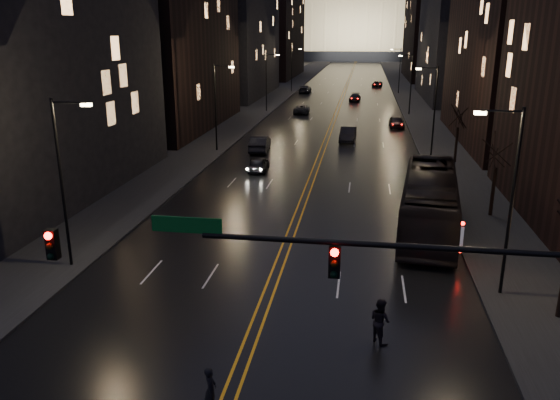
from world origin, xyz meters
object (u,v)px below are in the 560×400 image
at_px(bus, 429,202).
at_px(pedestrian_a, 211,389).
at_px(traffic_signal, 417,282).
at_px(receding_car_a, 348,134).
at_px(pedestrian_b, 380,321).
at_px(oncoming_car_b, 260,144).
at_px(oncoming_car_a, 258,164).

relative_size(bus, pedestrian_a, 8.37).
distance_m(traffic_signal, receding_car_a, 48.01).
height_order(receding_car_a, pedestrian_b, pedestrian_b).
bearing_deg(oncoming_car_b, traffic_signal, 103.27).
height_order(bus, receding_car_a, bus).
xyz_separation_m(traffic_signal, bus, (2.59, 18.80, -3.22)).
height_order(traffic_signal, pedestrian_b, traffic_signal).
height_order(traffic_signal, oncoming_car_b, traffic_signal).
bearing_deg(traffic_signal, receding_car_a, 94.09).
relative_size(oncoming_car_a, pedestrian_b, 2.11).
bearing_deg(pedestrian_a, pedestrian_b, -55.54).
distance_m(oncoming_car_a, receding_car_a, 17.23).
xyz_separation_m(traffic_signal, receding_car_a, (-3.41, 47.70, -4.28)).
xyz_separation_m(traffic_signal, oncoming_car_b, (-12.39, 40.62, -4.25)).
bearing_deg(receding_car_a, pedestrian_b, -84.71).
bearing_deg(pedestrian_b, traffic_signal, 148.63).
bearing_deg(bus, pedestrian_b, -96.85).
relative_size(receding_car_a, pedestrian_a, 3.10).
relative_size(traffic_signal, oncoming_car_b, 3.33).
distance_m(bus, oncoming_car_a, 19.07).
relative_size(receding_car_a, pedestrian_b, 2.61).
bearing_deg(oncoming_car_a, oncoming_car_b, -82.83).
relative_size(bus, oncoming_car_b, 2.60).
xyz_separation_m(bus, pedestrian_b, (-3.31, -13.79, -0.92)).
xyz_separation_m(traffic_signal, pedestrian_b, (-0.72, 5.00, -4.14)).
relative_size(traffic_signal, receding_car_a, 3.46).
xyz_separation_m(receding_car_a, pedestrian_a, (-2.94, -47.82, -0.02)).
distance_m(oncoming_car_a, pedestrian_b, 29.04).
height_order(traffic_signal, receding_car_a, traffic_signal).
bearing_deg(pedestrian_b, bus, -53.08).
bearing_deg(bus, oncoming_car_b, 131.13).
bearing_deg(bus, receding_car_a, 108.39).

